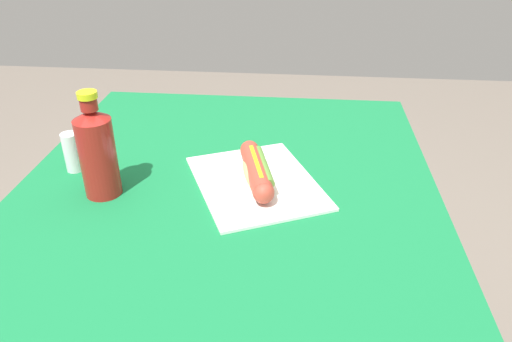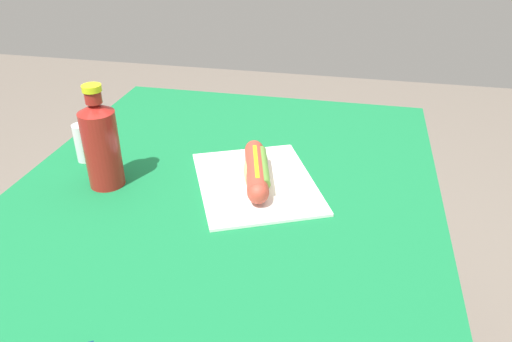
% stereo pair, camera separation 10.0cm
% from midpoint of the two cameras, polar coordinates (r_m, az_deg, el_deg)
% --- Properties ---
extents(dining_table, '(1.15, 0.86, 0.74)m').
position_cam_midpoint_polar(dining_table, '(1.04, -1.37, -9.59)').
color(dining_table, brown).
rests_on(dining_table, ground).
extents(paper_wrapper, '(0.36, 0.33, 0.01)m').
position_cam_midpoint_polar(paper_wrapper, '(1.02, 2.82, -1.41)').
color(paper_wrapper, white).
rests_on(paper_wrapper, dining_table).
extents(hot_dog, '(0.22, 0.09, 0.05)m').
position_cam_midpoint_polar(hot_dog, '(1.00, 2.92, -0.01)').
color(hot_dog, '#DBB26B').
rests_on(hot_dog, paper_wrapper).
extents(soda_bottle, '(0.07, 0.07, 0.21)m').
position_cam_midpoint_polar(soda_bottle, '(1.00, -14.89, 3.09)').
color(soda_bottle, maroon).
rests_on(soda_bottle, dining_table).
extents(salt_shaker, '(0.04, 0.04, 0.09)m').
position_cam_midpoint_polar(salt_shaker, '(1.14, -17.13, 3.08)').
color(salt_shaker, silver).
rests_on(salt_shaker, dining_table).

